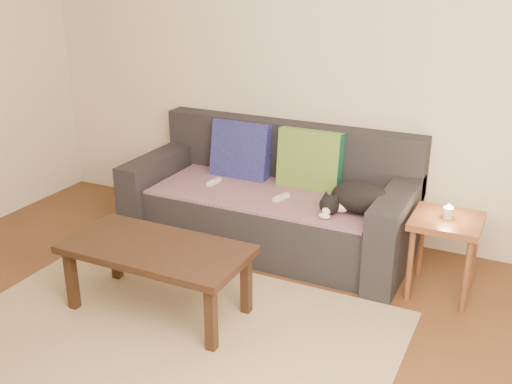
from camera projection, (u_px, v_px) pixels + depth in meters
ground at (152, 354)px, 3.29m from camera, size 4.50×4.50×0.00m
back_wall at (296, 64)px, 4.50m from camera, size 4.50×0.04×2.60m
sofa at (272, 205)px, 4.49m from camera, size 2.10×0.94×0.87m
throw_blanket at (267, 194)px, 4.37m from camera, size 1.66×0.74×0.02m
cushion_navy at (241, 152)px, 4.66m from camera, size 0.47×0.20×0.49m
cushion_green at (310, 162)px, 4.43m from camera, size 0.48×0.17×0.49m
cat at (357, 199)px, 3.99m from camera, size 0.48×0.38×0.21m
wii_remote_a at (214, 182)px, 4.54m from camera, size 0.05×0.15×0.03m
wii_remote_b at (281, 197)px, 4.24m from camera, size 0.08×0.15×0.03m
side_table at (446, 232)px, 3.74m from camera, size 0.42×0.42×0.53m
candle at (448, 213)px, 3.70m from camera, size 0.06×0.06×0.09m
rug at (168, 339)px, 3.41m from camera, size 2.50×1.80×0.01m
coffee_table at (157, 254)px, 3.56m from camera, size 1.11×0.56×0.45m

